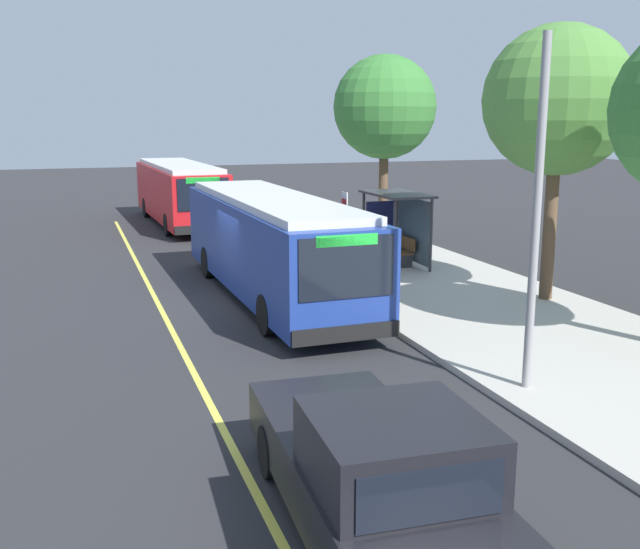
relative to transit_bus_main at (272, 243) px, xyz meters
The scene contains 12 objects.
ground_plane 1.91m from the transit_bus_main, 83.81° to the right, with size 120.00×120.00×0.00m, color #2B2B2D.
sidewalk_curb 5.22m from the transit_bus_main, 88.74° to the left, with size 44.00×6.40×0.15m, color #B7B2A8.
lane_stripe_center 3.59m from the transit_bus_main, 88.05° to the right, with size 36.00×0.14×0.01m, color #E0D64C.
transit_bus_main is the anchor object (origin of this frame).
transit_bus_second 15.85m from the transit_bus_main, behind, with size 11.11×2.96×2.95m.
pickup_truck 12.49m from the transit_bus_main, ahead, with size 5.50×2.28×1.85m.
bus_shelter 5.87m from the transit_bus_main, 117.47° to the left, with size 2.90×1.60×2.48m.
waiting_bench 6.10m from the transit_bus_main, 117.68° to the left, with size 1.60×0.48×0.95m.
route_sign_post 2.50m from the transit_bus_main, 102.14° to the left, with size 0.44×0.08×2.80m.
street_tree_upstreet 9.76m from the transit_bus_main, 135.69° to the left, with size 3.93×3.93×7.30m.
street_tree_downstreet 8.63m from the transit_bus_main, 66.20° to the left, with size 3.98×3.98×7.38m.
utility_pole 9.34m from the transit_bus_main, 15.89° to the left, with size 0.16×0.16×6.40m, color gray.
Camera 1 is at (19.82, -4.40, 5.10)m, focal length 41.30 mm.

